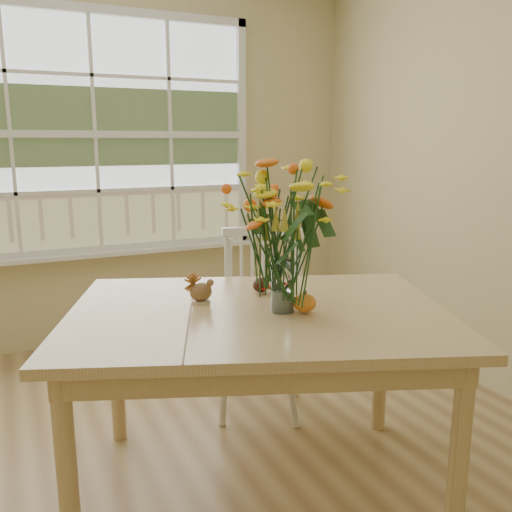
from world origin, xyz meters
name	(u,v)px	position (x,y,z in m)	size (l,w,h in m)	color
wall_back	(96,163)	(0.00, 2.25, 1.35)	(4.00, 0.02, 2.70)	beige
window	(95,137)	(0.00, 2.21, 1.53)	(2.42, 0.12, 1.74)	silver
dining_table	(258,330)	(0.29, 0.10, 0.73)	(1.83, 1.57, 0.83)	tan
windsor_chair	(261,312)	(0.64, 0.81, 0.56)	(0.62, 0.62, 1.00)	white
flower_vase	(283,232)	(0.36, 0.04, 1.15)	(0.46, 0.46, 0.54)	white
pumpkin	(305,304)	(0.44, -0.02, 0.86)	(0.09, 0.09, 0.07)	orange
turkey_figurine	(201,292)	(0.10, 0.28, 0.87)	(0.10, 0.08, 0.12)	#CCB78C
dark_gourd	(261,286)	(0.40, 0.32, 0.86)	(0.13, 0.07, 0.07)	#38160F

